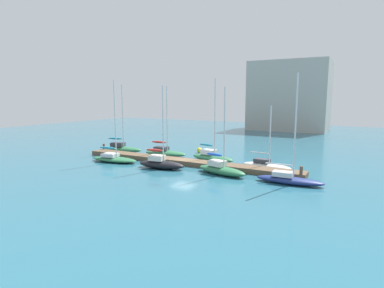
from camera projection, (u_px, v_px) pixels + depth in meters
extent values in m
plane|color=#286075|center=(183.00, 164.00, 35.02)|extent=(120.00, 120.00, 0.00)
cube|color=brown|center=(183.00, 162.00, 34.98)|extent=(26.28, 1.87, 0.53)
cylinder|color=brown|center=(104.00, 148.00, 41.75)|extent=(0.28, 0.28, 1.28)
cylinder|color=brown|center=(301.00, 173.00, 28.11)|extent=(0.28, 0.28, 1.28)
ellipsoid|color=#2D7047|center=(122.00, 149.00, 42.44)|extent=(6.04, 2.84, 0.79)
cube|color=#333842|center=(118.00, 144.00, 42.51)|extent=(1.95, 1.49, 0.52)
cylinder|color=silver|center=(123.00, 116.00, 41.69)|extent=(0.13, 0.13, 8.23)
cylinder|color=silver|center=(115.00, 138.00, 42.49)|extent=(2.41, 0.62, 0.11)
ellipsoid|color=teal|center=(115.00, 138.00, 42.49)|extent=(2.23, 0.82, 0.28)
ellipsoid|color=#2D7047|center=(114.00, 159.00, 36.11)|extent=(5.93, 2.53, 0.58)
cube|color=silver|center=(110.00, 155.00, 36.26)|extent=(1.86, 1.52, 0.38)
cylinder|color=silver|center=(115.00, 119.00, 35.32)|extent=(0.13, 0.13, 8.69)
cylinder|color=silver|center=(107.00, 148.00, 36.28)|extent=(2.41, 0.37, 0.11)
ellipsoid|color=teal|center=(107.00, 148.00, 36.28)|extent=(2.20, 0.59, 0.28)
ellipsoid|color=#2D7047|center=(165.00, 153.00, 39.76)|extent=(5.77, 2.52, 0.70)
cube|color=#333842|center=(161.00, 148.00, 39.87)|extent=(1.83, 1.45, 0.46)
cylinder|color=silver|center=(167.00, 119.00, 39.01)|extent=(0.13, 0.13, 8.00)
cylinder|color=silver|center=(159.00, 142.00, 39.87)|extent=(2.34, 0.43, 0.11)
ellipsoid|color=#B72D28|center=(159.00, 142.00, 39.87)|extent=(2.14, 0.65, 0.28)
ellipsoid|color=black|center=(161.00, 165.00, 32.78)|extent=(5.27, 2.27, 0.83)
cube|color=silver|center=(157.00, 158.00, 32.86)|extent=(1.67, 1.33, 0.54)
cylinder|color=silver|center=(163.00, 124.00, 32.05)|extent=(0.13, 0.13, 7.72)
cylinder|color=silver|center=(154.00, 150.00, 32.86)|extent=(2.14, 0.38, 0.10)
ellipsoid|color=#B72D28|center=(154.00, 150.00, 32.86)|extent=(1.96, 0.60, 0.28)
ellipsoid|color=#2D7047|center=(212.00, 158.00, 36.45)|extent=(5.82, 2.76, 0.80)
cube|color=silver|center=(209.00, 152.00, 36.71)|extent=(1.88, 1.52, 0.52)
cylinder|color=silver|center=(215.00, 117.00, 35.57)|extent=(0.13, 0.13, 8.66)
cylinder|color=silver|center=(206.00, 145.00, 36.80)|extent=(2.33, 0.54, 0.11)
ellipsoid|color=teal|center=(206.00, 145.00, 36.80)|extent=(2.14, 0.75, 0.28)
ellipsoid|color=#2D7047|center=(221.00, 170.00, 30.24)|extent=(5.58, 2.83, 0.79)
cube|color=silver|center=(217.00, 163.00, 30.51)|extent=(1.83, 1.49, 0.51)
cylinder|color=silver|center=(224.00, 128.00, 29.45)|extent=(0.13, 0.13, 7.52)
cylinder|color=silver|center=(215.00, 155.00, 30.60)|extent=(2.21, 0.62, 0.11)
ellipsoid|color=blue|center=(215.00, 155.00, 30.60)|extent=(2.05, 0.82, 0.28)
ellipsoid|color=white|center=(267.00, 166.00, 32.68)|extent=(5.28, 1.94, 0.60)
cube|color=#333842|center=(262.00, 161.00, 32.90)|extent=(1.64, 1.18, 0.39)
cylinder|color=silver|center=(270.00, 135.00, 32.06)|extent=(0.13, 0.13, 5.94)
cylinder|color=silver|center=(259.00, 153.00, 32.95)|extent=(2.17, 0.30, 0.10)
ellipsoid|color=navy|center=(289.00, 180.00, 26.96)|extent=(5.74, 1.71, 0.62)
cube|color=silver|center=(283.00, 174.00, 27.14)|extent=(1.75, 1.11, 0.40)
cylinder|color=silver|center=(296.00, 126.00, 26.14)|extent=(0.13, 0.13, 8.75)
cylinder|color=silver|center=(279.00, 164.00, 27.17)|extent=(2.39, 0.20, 0.11)
sphere|color=yellow|center=(199.00, 150.00, 42.01)|extent=(0.72, 0.72, 0.72)
cube|color=#ADA89E|center=(289.00, 96.00, 70.72)|extent=(16.80, 10.82, 15.23)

